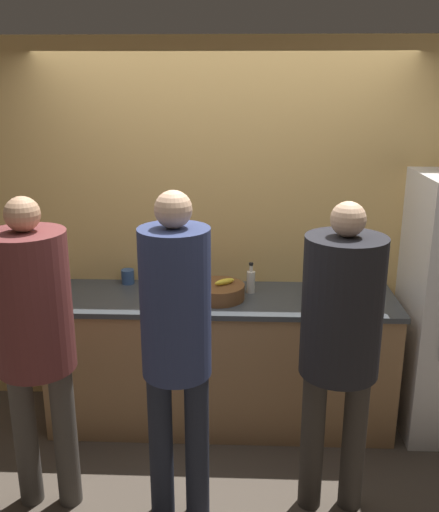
# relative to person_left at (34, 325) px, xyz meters

# --- Properties ---
(ground_plane) EXTENTS (14.00, 14.00, 0.00)m
(ground_plane) POSITION_rel_person_left_xyz_m (0.94, 0.51, -1.10)
(ground_plane) COLOR #4C4238
(wall_back) EXTENTS (5.20, 0.06, 2.60)m
(wall_back) POSITION_rel_person_left_xyz_m (0.94, 1.21, 0.20)
(wall_back) COLOR #E0B266
(wall_back) RESTS_ON ground_plane
(counter) EXTENTS (2.34, 0.68, 0.93)m
(counter) POSITION_rel_person_left_xyz_m (0.94, 0.88, -0.63)
(counter) COLOR #9E754C
(counter) RESTS_ON ground_plane
(person_left) EXTENTS (0.41, 0.41, 1.78)m
(person_left) POSITION_rel_person_left_xyz_m (0.00, 0.00, 0.00)
(person_left) COLOR #4C4742
(person_left) RESTS_ON ground_plane
(person_center) EXTENTS (0.36, 0.36, 1.83)m
(person_center) POSITION_rel_person_left_xyz_m (0.75, -0.07, 0.00)
(person_center) COLOR #232838
(person_center) RESTS_ON ground_plane
(person_right) EXTENTS (0.41, 0.41, 1.76)m
(person_right) POSITION_rel_person_left_xyz_m (1.60, 0.03, -0.01)
(person_right) COLOR #38332D
(person_right) RESTS_ON ground_plane
(fruit_bowl) EXTENTS (0.35, 0.35, 0.14)m
(fruit_bowl) POSITION_rel_person_left_xyz_m (0.93, 0.83, -0.11)
(fruit_bowl) COLOR brown
(fruit_bowl) RESTS_ON counter
(utensil_crock) EXTENTS (0.09, 0.09, 0.29)m
(utensil_crock) POSITION_rel_person_left_xyz_m (1.73, 1.07, -0.10)
(utensil_crock) COLOR silver
(utensil_crock) RESTS_ON counter
(bottle_clear) EXTENTS (0.06, 0.06, 0.21)m
(bottle_clear) POSITION_rel_person_left_xyz_m (1.14, 0.96, -0.08)
(bottle_clear) COLOR silver
(bottle_clear) RESTS_ON counter
(bottle_green) EXTENTS (0.06, 0.06, 0.23)m
(bottle_green) POSITION_rel_person_left_xyz_m (1.54, 0.88, -0.07)
(bottle_green) COLOR #236033
(bottle_green) RESTS_ON counter
(bottle_amber) EXTENTS (0.06, 0.06, 0.25)m
(bottle_amber) POSITION_rel_person_left_xyz_m (1.54, 0.70, -0.07)
(bottle_amber) COLOR brown
(bottle_amber) RESTS_ON counter
(cup_blue) EXTENTS (0.09, 0.09, 0.10)m
(cup_blue) POSITION_rel_person_left_xyz_m (0.27, 1.10, -0.11)
(cup_blue) COLOR #335184
(cup_blue) RESTS_ON counter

